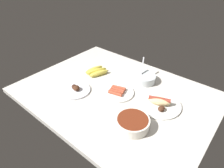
{
  "coord_description": "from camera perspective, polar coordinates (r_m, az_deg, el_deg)",
  "views": [
    {
      "loc": [
        -62.45,
        78.36,
        74.53
      ],
      "look_at": [
        4.58,
        -2.23,
        3.0
      ],
      "focal_mm": 30.98,
      "sensor_mm": 36.0,
      "label": 1
    }
  ],
  "objects": [
    {
      "name": "bowl_coleslaw",
      "position": [
        1.35,
        9.48,
        1.8
      ],
      "size": [
        15.69,
        15.69,
        14.6
      ],
      "color": "silver",
      "rests_on": "ground_plane"
    },
    {
      "name": "plate_grilled_meat",
      "position": [
        1.28,
        -10.84,
        -1.63
      ],
      "size": [
        19.99,
        19.99,
        4.08
      ],
      "color": "white",
      "rests_on": "ground_plane"
    },
    {
      "name": "bowl_chili",
      "position": [
        1.01,
        6.07,
        -11.23
      ],
      "size": [
        17.57,
        17.57,
        5.51
      ],
      "color": "white",
      "rests_on": "ground_plane"
    },
    {
      "name": "ground_plane",
      "position": [
        1.26,
        0.96,
        -2.89
      ],
      "size": [
        120.0,
        90.0,
        3.0
      ],
      "primitive_type": "cube",
      "color": "silver"
    },
    {
      "name": "banana_bunch",
      "position": [
        1.44,
        -4.58,
        3.77
      ],
      "size": [
        14.14,
        17.32,
        3.83
      ],
      "color": "#E5D14C",
      "rests_on": "ground_plane"
    },
    {
      "name": "plate_sausages",
      "position": [
        1.23,
        1.51,
        -2.33
      ],
      "size": [
        21.31,
        21.31,
        3.01
      ],
      "color": "white",
      "rests_on": "ground_plane"
    },
    {
      "name": "plate_hotdog_assembled",
      "position": [
        1.17,
        13.7,
        -5.52
      ],
      "size": [
        25.89,
        25.89,
        5.61
      ],
      "color": "white",
      "rests_on": "ground_plane"
    }
  ]
}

